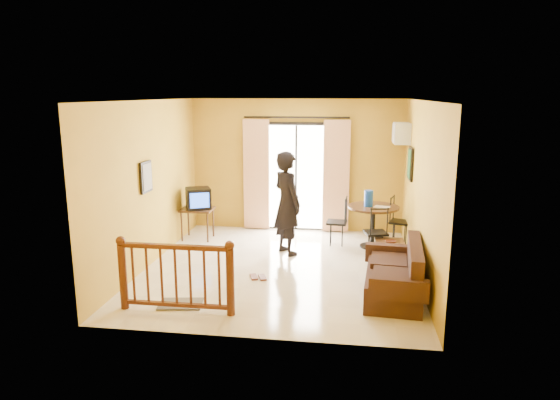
# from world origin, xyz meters

# --- Properties ---
(ground) EXTENTS (5.00, 5.00, 0.00)m
(ground) POSITION_xyz_m (0.00, 0.00, 0.00)
(ground) COLOR beige
(ground) RESTS_ON ground
(room_shell) EXTENTS (5.00, 5.00, 5.00)m
(room_shell) POSITION_xyz_m (0.00, 0.00, 1.70)
(room_shell) COLOR white
(room_shell) RESTS_ON ground
(balcony_door) EXTENTS (2.25, 0.14, 2.46)m
(balcony_door) POSITION_xyz_m (0.00, 2.43, 1.19)
(balcony_door) COLOR black
(balcony_door) RESTS_ON ground
(tv_table) EXTENTS (0.64, 0.53, 0.63)m
(tv_table) POSITION_xyz_m (-1.90, 1.49, 0.56)
(tv_table) COLOR black
(tv_table) RESTS_ON ground
(television) EXTENTS (0.60, 0.58, 0.42)m
(television) POSITION_xyz_m (-1.87, 1.49, 0.84)
(television) COLOR black
(television) RESTS_ON tv_table
(picture_left) EXTENTS (0.05, 0.42, 0.52)m
(picture_left) POSITION_xyz_m (-2.22, -0.20, 1.55)
(picture_left) COLOR black
(picture_left) RESTS_ON room_shell
(dining_table) EXTENTS (0.97, 0.97, 0.81)m
(dining_table) POSITION_xyz_m (1.60, 1.42, 0.64)
(dining_table) COLOR black
(dining_table) RESTS_ON ground
(water_jug) EXTENTS (0.17, 0.17, 0.31)m
(water_jug) POSITION_xyz_m (1.50, 1.39, 0.96)
(water_jug) COLOR #133EB8
(water_jug) RESTS_ON dining_table
(serving_tray) EXTENTS (0.33, 0.27, 0.02)m
(serving_tray) POSITION_xyz_m (1.74, 1.32, 0.82)
(serving_tray) COLOR beige
(serving_tray) RESTS_ON dining_table
(dining_chairs) EXTENTS (1.69, 1.34, 0.95)m
(dining_chairs) POSITION_xyz_m (1.55, 1.33, 0.00)
(dining_chairs) COLOR black
(dining_chairs) RESTS_ON ground
(air_conditioner) EXTENTS (0.31, 0.60, 0.40)m
(air_conditioner) POSITION_xyz_m (2.09, 1.95, 2.15)
(air_conditioner) COLOR silver
(air_conditioner) RESTS_ON room_shell
(botanical_print) EXTENTS (0.05, 0.50, 0.60)m
(botanical_print) POSITION_xyz_m (2.22, 1.30, 1.65)
(botanical_print) COLOR black
(botanical_print) RESTS_ON room_shell
(coffee_table) EXTENTS (0.49, 0.89, 0.39)m
(coffee_table) POSITION_xyz_m (1.85, 0.33, 0.26)
(coffee_table) COLOR black
(coffee_table) RESTS_ON ground
(bowl) EXTENTS (0.19, 0.19, 0.06)m
(bowl) POSITION_xyz_m (1.85, 0.38, 0.42)
(bowl) COLOR #52271C
(bowl) RESTS_ON coffee_table
(sofa) EXTENTS (0.89, 1.72, 0.80)m
(sofa) POSITION_xyz_m (1.85, -0.95, 0.30)
(sofa) COLOR #321B13
(sofa) RESTS_ON ground
(standing_person) EXTENTS (0.79, 0.82, 1.90)m
(standing_person) POSITION_xyz_m (0.01, 0.83, 0.95)
(standing_person) COLOR black
(standing_person) RESTS_ON ground
(stair_balustrade) EXTENTS (1.63, 0.13, 1.04)m
(stair_balustrade) POSITION_xyz_m (-1.15, -1.90, 0.56)
(stair_balustrade) COLOR #471E0F
(stair_balustrade) RESTS_ON ground
(doormat) EXTENTS (0.65, 0.49, 0.02)m
(doormat) POSITION_xyz_m (-1.18, -1.68, 0.01)
(doormat) COLOR #5A5448
(doormat) RESTS_ON ground
(sandals) EXTENTS (0.32, 0.27, 0.03)m
(sandals) POSITION_xyz_m (-0.28, -0.52, 0.01)
(sandals) COLOR #52271C
(sandals) RESTS_ON ground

